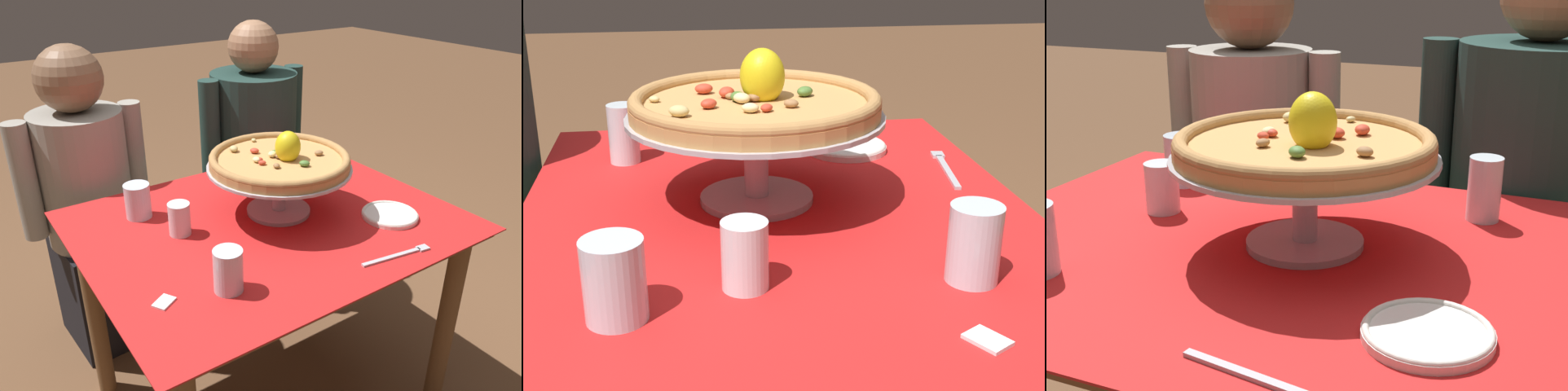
% 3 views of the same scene
% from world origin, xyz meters
% --- Properties ---
extents(dining_table, '(1.09, 0.86, 0.72)m').
position_xyz_m(dining_table, '(0.00, 0.00, 0.60)').
color(dining_table, brown).
rests_on(dining_table, ground).
extents(pizza_stand, '(0.43, 0.43, 0.15)m').
position_xyz_m(pizza_stand, '(0.06, 0.03, 0.83)').
color(pizza_stand, '#B7B7C1').
rests_on(pizza_stand, dining_table).
extents(pizza, '(0.42, 0.42, 0.11)m').
position_xyz_m(pizza, '(0.06, 0.03, 0.89)').
color(pizza, tan).
rests_on(pizza, pizza_stand).
extents(water_glass_side_left, '(0.06, 0.06, 0.10)m').
position_xyz_m(water_glass_side_left, '(-0.25, 0.08, 0.76)').
color(water_glass_side_left, white).
rests_on(water_glass_side_left, dining_table).
extents(water_glass_back_left, '(0.08, 0.08, 0.11)m').
position_xyz_m(water_glass_back_left, '(-0.31, 0.24, 0.76)').
color(water_glass_back_left, silver).
rests_on(water_glass_back_left, dining_table).
extents(water_glass_back_right, '(0.06, 0.06, 0.12)m').
position_xyz_m(water_glass_back_right, '(0.31, 0.27, 0.77)').
color(water_glass_back_right, silver).
rests_on(water_glass_back_right, dining_table).
extents(water_glass_front_left, '(0.07, 0.07, 0.11)m').
position_xyz_m(water_glass_front_left, '(-0.27, -0.23, 0.77)').
color(water_glass_front_left, silver).
rests_on(water_glass_front_left, dining_table).
extents(side_plate, '(0.17, 0.17, 0.02)m').
position_xyz_m(side_plate, '(0.32, -0.19, 0.73)').
color(side_plate, white).
rests_on(side_plate, dining_table).
extents(dinner_fork, '(0.21, 0.05, 0.01)m').
position_xyz_m(dinner_fork, '(0.18, -0.36, 0.72)').
color(dinner_fork, '#B7B7C1').
rests_on(dinner_fork, dining_table).
extents(sugar_packet, '(0.06, 0.06, 0.00)m').
position_xyz_m(sugar_packet, '(-0.43, -0.19, 0.72)').
color(sugar_packet, white).
rests_on(sugar_packet, dining_table).
extents(diner_left, '(0.48, 0.34, 1.18)m').
position_xyz_m(diner_left, '(-0.36, 0.65, 0.56)').
color(diner_left, black).
rests_on(diner_left, ground).
extents(diner_right, '(0.51, 0.38, 1.21)m').
position_xyz_m(diner_right, '(0.36, 0.62, 0.59)').
color(diner_right, gray).
rests_on(diner_right, ground).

